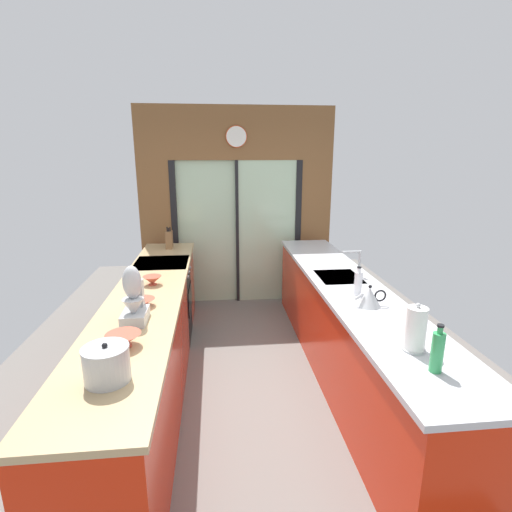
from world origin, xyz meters
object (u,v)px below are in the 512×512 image
(soap_bottle_far, at_px, (358,283))
(stand_mixer, at_px, (134,300))
(oven_range, at_px, (164,302))
(mixing_bowl_mid, at_px, (142,302))
(stock_pot, at_px, (107,364))
(mixing_bowl_near, at_px, (123,340))
(kettle, at_px, (370,297))
(paper_towel_roll, at_px, (416,329))
(mixing_bowl_far, at_px, (152,280))
(soap_bottle_near, at_px, (437,351))
(knife_block, at_px, (169,240))

(soap_bottle_far, bearing_deg, stand_mixer, -168.57)
(oven_range, relative_size, stand_mixer, 2.19)
(mixing_bowl_mid, distance_m, stock_pot, 1.05)
(mixing_bowl_near, bearing_deg, mixing_bowl_mid, 90.00)
(mixing_bowl_mid, height_order, stand_mixer, stand_mixer)
(kettle, height_order, paper_towel_roll, paper_towel_roll)
(mixing_bowl_far, xyz_separation_m, stock_pot, (0.00, -1.56, 0.05))
(mixing_bowl_far, distance_m, paper_towel_roll, 2.28)
(stock_pot, bearing_deg, soap_bottle_far, 32.11)
(kettle, distance_m, soap_bottle_near, 0.96)
(oven_range, height_order, stand_mixer, stand_mixer)
(knife_block, distance_m, kettle, 2.78)
(oven_range, bearing_deg, soap_bottle_far, -33.98)
(stand_mixer, distance_m, paper_towel_roll, 1.88)
(stand_mixer, xyz_separation_m, soap_bottle_far, (1.78, 0.36, -0.05))
(knife_block, bearing_deg, mixing_bowl_near, -90.00)
(stand_mixer, height_order, stock_pot, stand_mixer)
(mixing_bowl_near, height_order, soap_bottle_near, soap_bottle_near)
(mixing_bowl_near, bearing_deg, paper_towel_roll, -7.37)
(mixing_bowl_mid, height_order, soap_bottle_near, soap_bottle_near)
(mixing_bowl_mid, relative_size, paper_towel_roll, 0.64)
(stock_pot, relative_size, soap_bottle_near, 0.87)
(oven_range, bearing_deg, knife_block, 88.42)
(soap_bottle_far, relative_size, paper_towel_roll, 0.82)
(knife_block, relative_size, stock_pot, 1.13)
(stock_pot, bearing_deg, knife_block, 90.00)
(soap_bottle_near, xyz_separation_m, soap_bottle_far, (0.00, 1.21, -0.01))
(oven_range, xyz_separation_m, soap_bottle_far, (1.80, -1.21, 0.57))
(mixing_bowl_near, bearing_deg, stock_pot, -90.00)
(soap_bottle_near, bearing_deg, kettle, 89.91)
(soap_bottle_near, distance_m, paper_towel_roll, 0.24)
(mixing_bowl_mid, distance_m, paper_towel_roll, 2.00)
(stock_pot, bearing_deg, paper_towel_roll, 4.69)
(paper_towel_roll, bearing_deg, mixing_bowl_mid, 153.23)
(mixing_bowl_mid, distance_m, knife_block, 1.96)
(oven_range, distance_m, soap_bottle_near, 3.08)
(oven_range, xyz_separation_m, stand_mixer, (0.02, -1.57, 0.63))
(stand_mixer, bearing_deg, paper_towel_roll, -18.95)
(mixing_bowl_near, distance_m, knife_block, 2.62)
(paper_towel_roll, bearing_deg, mixing_bowl_far, 141.47)
(stand_mixer, xyz_separation_m, paper_towel_roll, (1.78, -0.61, -0.02))
(mixing_bowl_far, relative_size, stand_mixer, 0.40)
(mixing_bowl_far, distance_m, kettle, 1.91)
(mixing_bowl_near, height_order, stand_mixer, stand_mixer)
(mixing_bowl_near, distance_m, mixing_bowl_far, 1.19)
(mixing_bowl_far, relative_size, soap_bottle_near, 0.60)
(mixing_bowl_mid, relative_size, kettle, 0.75)
(mixing_bowl_far, relative_size, paper_towel_roll, 0.55)
(mixing_bowl_far, xyz_separation_m, kettle, (1.78, -0.70, 0.03))
(mixing_bowl_far, height_order, kettle, kettle)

